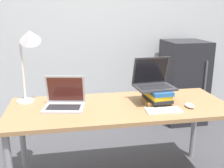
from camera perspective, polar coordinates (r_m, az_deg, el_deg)
name	(u,v)px	position (r m, az deg, el deg)	size (l,w,h in m)	color
wall_back	(95,17)	(3.50, -3.66, 14.27)	(8.00, 0.05, 2.70)	silver
desk	(120,114)	(2.11, 1.66, -6.51)	(1.74, 0.69, 0.71)	#9E754C
laptop_left	(64,101)	(2.06, -10.30, -3.73)	(0.34, 0.29, 0.24)	#B2B2B7
book_stack	(157,96)	(2.15, 9.77, -2.55)	(0.21, 0.29, 0.12)	olive
laptop_on_books	(153,81)	(2.16, 8.96, 0.55)	(0.32, 0.26, 0.25)	#333338
wireless_keyboard	(163,110)	(2.00, 11.13, -5.63)	(0.27, 0.14, 0.01)	silver
mouse	(189,105)	(2.12, 16.52, -4.48)	(0.06, 0.10, 0.03)	white
desk_lamp	(29,45)	(2.13, -17.67, 8.12)	(0.23, 0.20, 0.63)	white
mini_fridge	(183,81)	(3.58, 15.24, 0.53)	(0.51, 0.56, 1.07)	#232328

